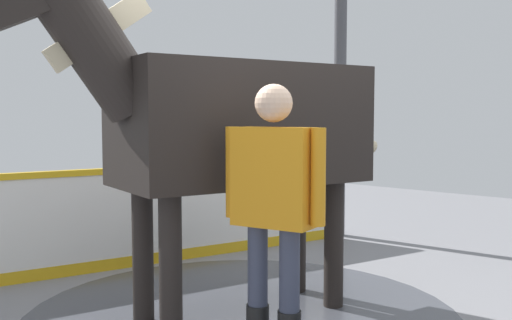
% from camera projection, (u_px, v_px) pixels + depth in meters
% --- Properties ---
extents(wet_patch, '(3.43, 3.43, 0.00)m').
position_uv_depth(wet_patch, '(242.00, 313.00, 4.64)').
color(wet_patch, '#42444C').
rests_on(wet_patch, ground).
extents(barrier_wall, '(1.40, 4.83, 1.04)m').
position_uv_depth(barrier_wall, '(150.00, 219.00, 6.16)').
color(barrier_wall, white).
rests_on(barrier_wall, ground).
extents(roof_post_far, '(0.16, 0.16, 3.18)m').
position_uv_depth(roof_post_far, '(340.00, 114.00, 7.56)').
color(roof_post_far, '#4C4C51').
rests_on(roof_post_far, ground).
extents(horse, '(1.39, 3.25, 2.63)m').
position_uv_depth(horse, '(227.00, 123.00, 4.45)').
color(horse, black).
rests_on(horse, ground).
extents(handler, '(0.69, 0.31, 1.77)m').
position_uv_depth(handler, '(273.00, 202.00, 3.66)').
color(handler, black).
rests_on(handler, ground).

